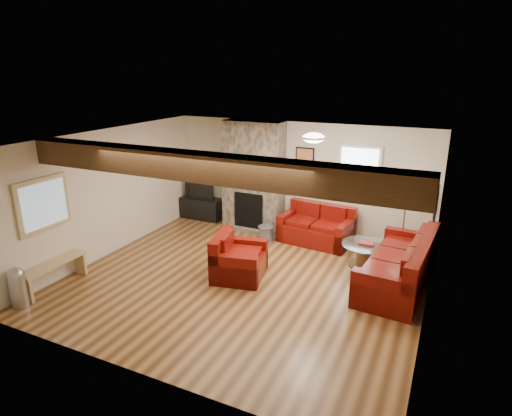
# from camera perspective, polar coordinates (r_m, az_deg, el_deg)

# --- Properties ---
(room) EXTENTS (8.00, 8.00, 8.00)m
(room) POSITION_cam_1_polar(r_m,az_deg,el_deg) (7.24, -1.69, -0.76)
(room) COLOR #4F3014
(room) RESTS_ON ground
(floor) EXTENTS (6.00, 6.00, 0.00)m
(floor) POSITION_cam_1_polar(r_m,az_deg,el_deg) (7.74, -1.60, -9.56)
(floor) COLOR #4F3014
(floor) RESTS_ON ground
(oak_beam) EXTENTS (6.00, 0.36, 0.38)m
(oak_beam) POSITION_cam_1_polar(r_m,az_deg,el_deg) (5.91, -7.25, 5.46)
(oak_beam) COLOR black
(oak_beam) RESTS_ON room
(chimney_breast) EXTENTS (1.40, 0.67, 2.50)m
(chimney_breast) POSITION_cam_1_polar(r_m,az_deg,el_deg) (9.82, -0.38, 4.11)
(chimney_breast) COLOR #3D372F
(chimney_breast) RESTS_ON floor
(back_window) EXTENTS (0.90, 0.08, 1.10)m
(back_window) POSITION_cam_1_polar(r_m,az_deg,el_deg) (9.23, 13.57, 4.80)
(back_window) COLOR silver
(back_window) RESTS_ON room
(hatch_window) EXTENTS (0.08, 1.00, 0.90)m
(hatch_window) POSITION_cam_1_polar(r_m,az_deg,el_deg) (7.91, -26.51, 0.45)
(hatch_window) COLOR tan
(hatch_window) RESTS_ON room
(ceiling_dome) EXTENTS (0.40, 0.40, 0.18)m
(ceiling_dome) POSITION_cam_1_polar(r_m,az_deg,el_deg) (7.44, 7.69, 9.05)
(ceiling_dome) COLOR white
(ceiling_dome) RESTS_ON room
(artwork_back) EXTENTS (0.42, 0.06, 0.52)m
(artwork_back) POSITION_cam_1_polar(r_m,az_deg,el_deg) (9.50, 6.51, 6.48)
(artwork_back) COLOR black
(artwork_back) RESTS_ON room
(artwork_right) EXTENTS (0.06, 0.55, 0.42)m
(artwork_right) POSITION_cam_1_polar(r_m,az_deg,el_deg) (6.68, 22.87, 0.65)
(artwork_right) COLOR black
(artwork_right) RESTS_ON room
(sofa_three) EXTENTS (1.15, 2.37, 0.89)m
(sofa_three) POSITION_cam_1_polar(r_m,az_deg,el_deg) (7.76, 18.43, -6.81)
(sofa_three) COLOR #4E0B05
(sofa_three) RESTS_ON floor
(loveseat) EXTENTS (1.60, 1.03, 0.80)m
(loveseat) POSITION_cam_1_polar(r_m,az_deg,el_deg) (9.27, 8.02, -2.22)
(loveseat) COLOR #4E0B05
(loveseat) RESTS_ON floor
(armchair_red) EXTENTS (1.04, 1.13, 0.79)m
(armchair_red) POSITION_cam_1_polar(r_m,az_deg,el_deg) (7.70, -2.22, -6.42)
(armchair_red) COLOR #4E0B05
(armchair_red) RESTS_ON floor
(coffee_table) EXTENTS (0.92, 0.92, 0.48)m
(coffee_table) POSITION_cam_1_polar(r_m,az_deg,el_deg) (8.41, 14.40, -6.11)
(coffee_table) COLOR #4D2E19
(coffee_table) RESTS_ON floor
(tv_cabinet) EXTENTS (1.06, 0.42, 0.53)m
(tv_cabinet) POSITION_cam_1_polar(r_m,az_deg,el_deg) (10.80, -7.24, -0.02)
(tv_cabinet) COLOR black
(tv_cabinet) RESTS_ON floor
(television) EXTENTS (0.80, 0.10, 0.46)m
(television) POSITION_cam_1_polar(r_m,az_deg,el_deg) (10.66, -7.35, 2.50)
(television) COLOR black
(television) RESTS_ON tv_cabinet
(floor_lamp) EXTENTS (0.42, 0.42, 1.63)m
(floor_lamp) POSITION_cam_1_polar(r_m,az_deg,el_deg) (8.49, 19.52, 2.05)
(floor_lamp) COLOR #B4864B
(floor_lamp) RESTS_ON floor
(pine_bench) EXTENTS (0.28, 1.21, 0.45)m
(pine_bench) POSITION_cam_1_polar(r_m,az_deg,el_deg) (8.18, -25.24, -8.05)
(pine_bench) COLOR tan
(pine_bench) RESTS_ON floor
(pedal_bin) EXTENTS (0.29, 0.29, 0.66)m
(pedal_bin) POSITION_cam_1_polar(r_m,az_deg,el_deg) (7.76, -29.15, -9.17)
(pedal_bin) COLOR #A0A1A5
(pedal_bin) RESTS_ON floor
(coal_bucket) EXTENTS (0.36, 0.36, 0.34)m
(coal_bucket) POSITION_cam_1_polar(r_m,az_deg,el_deg) (9.36, 1.30, -3.36)
(coal_bucket) COLOR slate
(coal_bucket) RESTS_ON floor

